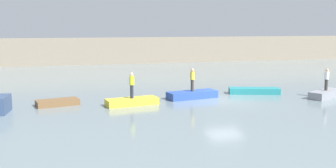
{
  "coord_description": "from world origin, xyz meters",
  "views": [
    {
      "loc": [
        -10.46,
        -24.62,
        5.2
      ],
      "look_at": [
        -3.53,
        2.31,
        0.93
      ],
      "focal_mm": 41.21,
      "sensor_mm": 36.0,
      "label": 1
    }
  ],
  "objects_px": {
    "person_yellow_shirt": "(192,78)",
    "rowboat_teal": "(254,91)",
    "rowboat_yellow": "(132,102)",
    "rowboat_blue": "(192,95)",
    "rowboat_brown": "(58,102)",
    "rowboat_grey": "(326,94)",
    "person_white_shirt": "(327,78)",
    "person_hiviz_shirt": "(132,84)"
  },
  "relations": [
    {
      "from": "rowboat_yellow",
      "to": "rowboat_blue",
      "type": "relative_size",
      "value": 0.94
    },
    {
      "from": "rowboat_brown",
      "to": "person_white_shirt",
      "type": "bearing_deg",
      "value": -19.54
    },
    {
      "from": "rowboat_yellow",
      "to": "rowboat_teal",
      "type": "bearing_deg",
      "value": 0.36
    },
    {
      "from": "rowboat_brown",
      "to": "person_white_shirt",
      "type": "distance_m",
      "value": 18.89
    },
    {
      "from": "rowboat_yellow",
      "to": "person_yellow_shirt",
      "type": "bearing_deg",
      "value": 4.84
    },
    {
      "from": "rowboat_brown",
      "to": "person_hiviz_shirt",
      "type": "distance_m",
      "value": 5.0
    },
    {
      "from": "rowboat_brown",
      "to": "person_white_shirt",
      "type": "xyz_separation_m",
      "value": [
        18.75,
        -1.96,
        1.21
      ]
    },
    {
      "from": "rowboat_grey",
      "to": "person_yellow_shirt",
      "type": "xyz_separation_m",
      "value": [
        -9.46,
        2.1,
        1.18
      ]
    },
    {
      "from": "person_yellow_shirt",
      "to": "person_white_shirt",
      "type": "relative_size",
      "value": 1.03
    },
    {
      "from": "person_white_shirt",
      "to": "person_hiviz_shirt",
      "type": "height_order",
      "value": "person_hiviz_shirt"
    },
    {
      "from": "rowboat_brown",
      "to": "person_hiviz_shirt",
      "type": "height_order",
      "value": "person_hiviz_shirt"
    },
    {
      "from": "rowboat_blue",
      "to": "rowboat_grey",
      "type": "height_order",
      "value": "rowboat_grey"
    },
    {
      "from": "rowboat_yellow",
      "to": "person_hiviz_shirt",
      "type": "relative_size",
      "value": 2.01
    },
    {
      "from": "rowboat_brown",
      "to": "person_yellow_shirt",
      "type": "height_order",
      "value": "person_yellow_shirt"
    },
    {
      "from": "rowboat_brown",
      "to": "rowboat_teal",
      "type": "xyz_separation_m",
      "value": [
        14.44,
        0.74,
        0.03
      ]
    },
    {
      "from": "person_yellow_shirt",
      "to": "person_white_shirt",
      "type": "height_order",
      "value": "person_yellow_shirt"
    },
    {
      "from": "rowboat_brown",
      "to": "rowboat_blue",
      "type": "xyz_separation_m",
      "value": [
        9.28,
        0.15,
        0.07
      ]
    },
    {
      "from": "rowboat_grey",
      "to": "person_hiviz_shirt",
      "type": "relative_size",
      "value": 1.91
    },
    {
      "from": "rowboat_brown",
      "to": "person_white_shirt",
      "type": "height_order",
      "value": "person_white_shirt"
    },
    {
      "from": "rowboat_yellow",
      "to": "person_hiviz_shirt",
      "type": "height_order",
      "value": "person_hiviz_shirt"
    },
    {
      "from": "rowboat_blue",
      "to": "person_yellow_shirt",
      "type": "distance_m",
      "value": 1.18
    },
    {
      "from": "rowboat_yellow",
      "to": "person_yellow_shirt",
      "type": "height_order",
      "value": "person_yellow_shirt"
    },
    {
      "from": "rowboat_teal",
      "to": "person_yellow_shirt",
      "type": "xyz_separation_m",
      "value": [
        -5.16,
        -0.6,
        1.22
      ]
    },
    {
      "from": "rowboat_brown",
      "to": "rowboat_blue",
      "type": "bearing_deg",
      "value": -12.68
    },
    {
      "from": "rowboat_blue",
      "to": "person_white_shirt",
      "type": "xyz_separation_m",
      "value": [
        9.46,
        -2.1,
        1.14
      ]
    },
    {
      "from": "rowboat_yellow",
      "to": "rowboat_teal",
      "type": "distance_m",
      "value": 9.88
    },
    {
      "from": "rowboat_blue",
      "to": "rowboat_yellow",
      "type": "bearing_deg",
      "value": -175.91
    },
    {
      "from": "rowboat_yellow",
      "to": "person_hiviz_shirt",
      "type": "xyz_separation_m",
      "value": [
        0.0,
        -0.0,
        1.17
      ]
    },
    {
      "from": "person_white_shirt",
      "to": "rowboat_grey",
      "type": "bearing_deg",
      "value": 90.0
    },
    {
      "from": "rowboat_teal",
      "to": "rowboat_brown",
      "type": "bearing_deg",
      "value": -160.03
    },
    {
      "from": "rowboat_yellow",
      "to": "rowboat_teal",
      "type": "relative_size",
      "value": 0.9
    },
    {
      "from": "rowboat_blue",
      "to": "person_white_shirt",
      "type": "distance_m",
      "value": 9.76
    },
    {
      "from": "rowboat_teal",
      "to": "person_white_shirt",
      "type": "bearing_deg",
      "value": -15.08
    },
    {
      "from": "rowboat_yellow",
      "to": "person_yellow_shirt",
      "type": "relative_size",
      "value": 2.07
    },
    {
      "from": "rowboat_grey",
      "to": "rowboat_blue",
      "type": "bearing_deg",
      "value": 139.76
    },
    {
      "from": "person_yellow_shirt",
      "to": "rowboat_teal",
      "type": "bearing_deg",
      "value": 6.6
    },
    {
      "from": "rowboat_teal",
      "to": "person_hiviz_shirt",
      "type": "xyz_separation_m",
      "value": [
        -9.71,
        -1.83,
        1.17
      ]
    },
    {
      "from": "rowboat_grey",
      "to": "person_hiviz_shirt",
      "type": "height_order",
      "value": "person_hiviz_shirt"
    },
    {
      "from": "rowboat_brown",
      "to": "rowboat_yellow",
      "type": "distance_m",
      "value": 4.86
    },
    {
      "from": "rowboat_teal",
      "to": "rowboat_yellow",
      "type": "bearing_deg",
      "value": -152.32
    },
    {
      "from": "rowboat_brown",
      "to": "rowboat_grey",
      "type": "relative_size",
      "value": 0.82
    },
    {
      "from": "rowboat_blue",
      "to": "person_white_shirt",
      "type": "height_order",
      "value": "person_white_shirt"
    }
  ]
}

